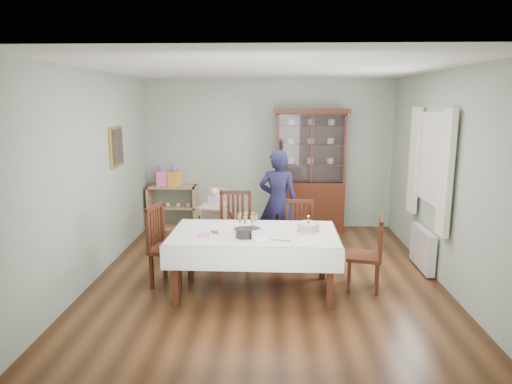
{
  "coord_description": "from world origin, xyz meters",
  "views": [
    {
      "loc": [
        0.05,
        -5.82,
        2.3
      ],
      "look_at": [
        -0.15,
        0.2,
        1.1
      ],
      "focal_mm": 32.0,
      "sensor_mm": 36.0,
      "label": 1
    }
  ],
  "objects_px": {
    "chair_end_left": "(170,262)",
    "champagne_tray": "(247,225)",
    "sideboard": "(173,207)",
    "chair_far_left": "(234,244)",
    "china_cabinet": "(310,169)",
    "gift_bag_orange": "(174,177)",
    "gift_bag_pink": "(161,177)",
    "birthday_cake": "(308,228)",
    "chair_end_right": "(365,268)",
    "woman": "(278,202)",
    "chair_far_right": "(299,248)",
    "high_chair": "(215,226)",
    "dining_table": "(254,262)"
  },
  "relations": [
    {
      "from": "chair_end_right",
      "to": "chair_end_left",
      "type": "bearing_deg",
      "value": -79.77
    },
    {
      "from": "chair_end_left",
      "to": "gift_bag_orange",
      "type": "relative_size",
      "value": 2.73
    },
    {
      "from": "gift_bag_pink",
      "to": "gift_bag_orange",
      "type": "bearing_deg",
      "value": 0.0
    },
    {
      "from": "sideboard",
      "to": "gift_bag_pink",
      "type": "xyz_separation_m",
      "value": [
        -0.18,
        -0.02,
        0.56
      ]
    },
    {
      "from": "champagne_tray",
      "to": "china_cabinet",
      "type": "bearing_deg",
      "value": 70.21
    },
    {
      "from": "sideboard",
      "to": "dining_table",
      "type": "bearing_deg",
      "value": -60.44
    },
    {
      "from": "birthday_cake",
      "to": "china_cabinet",
      "type": "bearing_deg",
      "value": 84.93
    },
    {
      "from": "chair_end_left",
      "to": "gift_bag_pink",
      "type": "relative_size",
      "value": 2.8
    },
    {
      "from": "woman",
      "to": "birthday_cake",
      "type": "height_order",
      "value": "woman"
    },
    {
      "from": "dining_table",
      "to": "champagne_tray",
      "type": "bearing_deg",
      "value": 136.73
    },
    {
      "from": "gift_bag_orange",
      "to": "birthday_cake",
      "type": "bearing_deg",
      "value": -51.65
    },
    {
      "from": "chair_end_right",
      "to": "gift_bag_pink",
      "type": "distance_m",
      "value": 4.2
    },
    {
      "from": "sideboard",
      "to": "birthday_cake",
      "type": "relative_size",
      "value": 2.99
    },
    {
      "from": "chair_far_right",
      "to": "high_chair",
      "type": "relative_size",
      "value": 0.93
    },
    {
      "from": "sideboard",
      "to": "champagne_tray",
      "type": "xyz_separation_m",
      "value": [
        1.52,
        -2.75,
        0.42
      ]
    },
    {
      "from": "chair_end_left",
      "to": "champagne_tray",
      "type": "xyz_separation_m",
      "value": [
        0.99,
        -0.11,
        0.52
      ]
    },
    {
      "from": "sideboard",
      "to": "birthday_cake",
      "type": "xyz_separation_m",
      "value": [
        2.25,
        -2.8,
        0.42
      ]
    },
    {
      "from": "gift_bag_pink",
      "to": "chair_far_right",
      "type": "bearing_deg",
      "value": -38.68
    },
    {
      "from": "high_chair",
      "to": "china_cabinet",
      "type": "bearing_deg",
      "value": 55.51
    },
    {
      "from": "gift_bag_orange",
      "to": "chair_end_left",
      "type": "bearing_deg",
      "value": -79.61
    },
    {
      "from": "chair_far_right",
      "to": "china_cabinet",
      "type": "bearing_deg",
      "value": 83.3
    },
    {
      "from": "woman",
      "to": "chair_far_right",
      "type": "bearing_deg",
      "value": 126.09
    },
    {
      "from": "high_chair",
      "to": "birthday_cake",
      "type": "relative_size",
      "value": 3.32
    },
    {
      "from": "high_chair",
      "to": "birthday_cake",
      "type": "bearing_deg",
      "value": -32.41
    },
    {
      "from": "china_cabinet",
      "to": "champagne_tray",
      "type": "xyz_separation_m",
      "value": [
        -0.98,
        -2.73,
        -0.3
      ]
    },
    {
      "from": "sideboard",
      "to": "gift_bag_orange",
      "type": "xyz_separation_m",
      "value": [
        0.05,
        -0.02,
        0.57
      ]
    },
    {
      "from": "champagne_tray",
      "to": "sideboard",
      "type": "bearing_deg",
      "value": 118.91
    },
    {
      "from": "china_cabinet",
      "to": "sideboard",
      "type": "height_order",
      "value": "china_cabinet"
    },
    {
      "from": "chair_end_right",
      "to": "champagne_tray",
      "type": "distance_m",
      "value": 1.56
    },
    {
      "from": "chair_end_left",
      "to": "woman",
      "type": "bearing_deg",
      "value": -34.3
    },
    {
      "from": "chair_far_right",
      "to": "gift_bag_orange",
      "type": "xyz_separation_m",
      "value": [
        -2.16,
        1.91,
        0.69
      ]
    },
    {
      "from": "chair_far_right",
      "to": "woman",
      "type": "height_order",
      "value": "woman"
    },
    {
      "from": "woman",
      "to": "high_chair",
      "type": "height_order",
      "value": "woman"
    },
    {
      "from": "chair_end_right",
      "to": "birthday_cake",
      "type": "bearing_deg",
      "value": -69.94
    },
    {
      "from": "china_cabinet",
      "to": "woman",
      "type": "height_order",
      "value": "china_cabinet"
    },
    {
      "from": "high_chair",
      "to": "gift_bag_orange",
      "type": "xyz_separation_m",
      "value": [
        -0.89,
        1.23,
        0.58
      ]
    },
    {
      "from": "chair_far_left",
      "to": "gift_bag_orange",
      "type": "bearing_deg",
      "value": 124.53
    },
    {
      "from": "dining_table",
      "to": "china_cabinet",
      "type": "bearing_deg",
      "value": 72.34
    },
    {
      "from": "chair_end_left",
      "to": "woman",
      "type": "xyz_separation_m",
      "value": [
        1.38,
        1.29,
        0.5
      ]
    },
    {
      "from": "china_cabinet",
      "to": "chair_far_right",
      "type": "relative_size",
      "value": 2.34
    },
    {
      "from": "china_cabinet",
      "to": "gift_bag_orange",
      "type": "distance_m",
      "value": 2.45
    },
    {
      "from": "woman",
      "to": "champagne_tray",
      "type": "bearing_deg",
      "value": 83.81
    },
    {
      "from": "china_cabinet",
      "to": "chair_far_right",
      "type": "distance_m",
      "value": 2.11
    },
    {
      "from": "dining_table",
      "to": "chair_far_left",
      "type": "bearing_deg",
      "value": 109.22
    },
    {
      "from": "chair_far_left",
      "to": "champagne_tray",
      "type": "relative_size",
      "value": 3.13
    },
    {
      "from": "gift_bag_pink",
      "to": "sideboard",
      "type": "bearing_deg",
      "value": 6.25
    },
    {
      "from": "chair_end_left",
      "to": "champagne_tray",
      "type": "relative_size",
      "value": 3.06
    },
    {
      "from": "gift_bag_pink",
      "to": "gift_bag_orange",
      "type": "relative_size",
      "value": 0.98
    },
    {
      "from": "chair_far_right",
      "to": "chair_end_left",
      "type": "xyz_separation_m",
      "value": [
        -1.68,
        -0.7,
        0.03
      ]
    },
    {
      "from": "sideboard",
      "to": "chair_far_left",
      "type": "xyz_separation_m",
      "value": [
        1.29,
        -1.93,
        -0.09
      ]
    }
  ]
}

